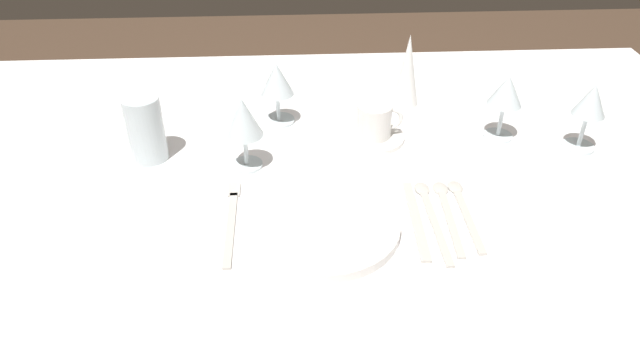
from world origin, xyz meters
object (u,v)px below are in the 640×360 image
dinner_knife (417,221)px  spoon_soup (430,211)px  fork_outer (231,219)px  wine_glass_far (506,94)px  spoon_dessert (446,208)px  drink_tumbler (146,133)px  spoon_tea (463,206)px  coffee_cup_left (375,120)px  wine_glass_left (591,104)px  wine_glass_right (243,120)px  wine_glass_centre (277,82)px  napkin_folded (407,70)px  dinner_plate (324,226)px

dinner_knife → spoon_soup: size_ratio=0.94×
fork_outer → wine_glass_far: (0.55, 0.25, 0.10)m
spoon_dessert → drink_tumbler: bearing=160.4°
spoon_tea → coffee_cup_left: coffee_cup_left is taller
dinner_knife → wine_glass_far: size_ratio=1.51×
spoon_tea → drink_tumbler: size_ratio=1.54×
coffee_cup_left → wine_glass_far: bearing=-1.0°
spoon_soup → spoon_tea: bearing=11.2°
dinner_knife → wine_glass_left: size_ratio=1.49×
wine_glass_left → wine_glass_right: size_ratio=0.97×
spoon_soup → drink_tumbler: bearing=158.6°
wine_glass_centre → dinner_knife: bearing=-56.8°
napkin_folded → drink_tumbler: bearing=-159.5°
dinner_plate → dinner_knife: 0.16m
spoon_soup → coffee_cup_left: 0.27m
wine_glass_centre → napkin_folded: bearing=13.6°
dinner_plate → spoon_dessert: dinner_plate is taller
fork_outer → wine_glass_centre: 0.37m
fork_outer → coffee_cup_left: coffee_cup_left is taller
wine_glass_left → napkin_folded: (-0.33, 0.22, -0.02)m
dinner_plate → napkin_folded: (0.22, 0.45, 0.08)m
spoon_soup → drink_tumbler: 0.57m
wine_glass_centre → wine_glass_left: 0.64m
fork_outer → dinner_knife: size_ratio=1.07×
wine_glass_far → drink_tumbler: bearing=-176.6°
fork_outer → dinner_knife: same height
spoon_dessert → wine_glass_far: wine_glass_far is taller
wine_glass_left → wine_glass_far: bearing=161.4°
dinner_plate → dinner_knife: size_ratio=1.20×
dinner_plate → spoon_soup: (0.19, 0.04, -0.01)m
spoon_soup → coffee_cup_left: coffee_cup_left is taller
spoon_soup → wine_glass_far: wine_glass_far is taller
fork_outer → wine_glass_right: size_ratio=1.55×
coffee_cup_left → drink_tumbler: drink_tumbler is taller
coffee_cup_left → wine_glass_left: (0.42, -0.06, 0.06)m
fork_outer → spoon_tea: size_ratio=1.12×
wine_glass_right → drink_tumbler: (-0.20, 0.04, -0.05)m
wine_glass_far → spoon_soup: bearing=-128.3°
wine_glass_centre → wine_glass_far: wine_glass_far is taller
coffee_cup_left → drink_tumbler: bearing=-174.1°
wine_glass_right → dinner_plate: bearing=-55.6°
dinner_knife → spoon_dessert: size_ratio=1.02×
dinner_knife → spoon_dessert: bearing=29.7°
dinner_knife → wine_glass_right: 0.37m
spoon_soup → wine_glass_far: (0.20, 0.25, 0.10)m
dinner_plate → wine_glass_right: size_ratio=1.75×
drink_tumbler → dinner_plate: bearing=-36.1°
fork_outer → wine_glass_centre: (0.08, 0.34, 0.09)m
spoon_dessert → spoon_tea: bearing=8.5°
drink_tumbler → napkin_folded: napkin_folded is taller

